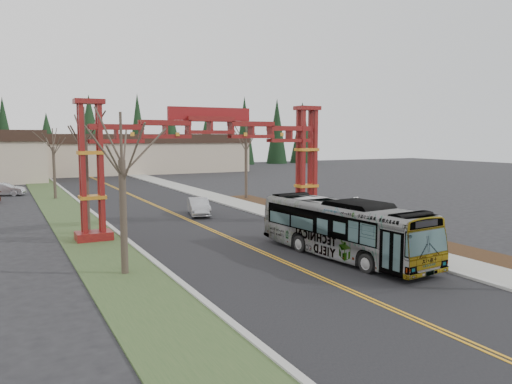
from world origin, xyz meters
TOP-DOWN VIEW (x-y plane):
  - ground at (0.00, 0.00)m, footprint 200.00×200.00m
  - road at (0.00, 25.00)m, footprint 12.00×110.00m
  - lane_line_left at (-0.12, 25.00)m, footprint 0.12×100.00m
  - lane_line_right at (0.12, 25.00)m, footprint 0.12×100.00m
  - curb_right at (6.15, 25.00)m, footprint 0.30×110.00m
  - sidewalk_right at (7.60, 25.00)m, footprint 2.60×110.00m
  - landscape_strip at (10.20, 10.00)m, footprint 2.60×50.00m
  - grass_median at (-8.00, 25.00)m, footprint 4.00×110.00m
  - curb_left at (-6.15, 25.00)m, footprint 0.30×110.00m
  - gateway_arch at (0.00, 18.00)m, footprint 18.20×1.60m
  - retail_building_east at (10.00, 79.95)m, footprint 38.00×20.30m
  - conifer_treeline at (0.25, 92.00)m, footprint 116.10×5.60m
  - transit_bus at (3.37, 7.22)m, footprint 3.80×11.71m
  - silver_sedan at (1.60, 24.63)m, footprint 2.52×4.66m
  - parked_car_far_a at (-12.78, 47.63)m, footprint 4.63×2.83m
  - bare_tree_median_near at (-8.00, 9.26)m, footprint 3.40×3.40m
  - bare_tree_median_mid at (-8.00, 20.26)m, footprint 3.40×3.40m
  - bare_tree_median_far at (-8.00, 41.81)m, footprint 2.97×2.97m
  - bare_tree_right_far at (10.00, 32.69)m, footprint 3.11×3.11m
  - street_sign at (8.95, 13.15)m, footprint 0.53×0.19m
  - barrel_south at (9.32, 15.63)m, footprint 0.54×0.54m
  - barrel_mid at (9.13, 20.48)m, footprint 0.58×0.58m
  - barrel_north at (9.66, 22.19)m, footprint 0.48×0.48m

SIDE VIEW (x-z plane):
  - ground at x=0.00m, z-range 0.00..0.00m
  - road at x=0.00m, z-range 0.00..0.02m
  - lane_line_left at x=-0.12m, z-range 0.02..0.03m
  - lane_line_right at x=0.12m, z-range 0.02..0.03m
  - grass_median at x=-8.00m, z-range 0.00..0.08m
  - landscape_strip at x=10.20m, z-range 0.00..0.12m
  - curb_right at x=6.15m, z-range 0.00..0.15m
  - curb_left at x=-6.15m, z-range 0.00..0.15m
  - sidewalk_right at x=7.60m, z-range 0.01..0.15m
  - barrel_north at x=9.66m, z-range 0.00..0.89m
  - barrel_south at x=9.32m, z-range 0.00..1.00m
  - barrel_mid at x=9.13m, z-range 0.00..1.07m
  - parked_car_far_a at x=-12.78m, z-range 0.00..1.44m
  - silver_sedan at x=1.60m, z-range 0.00..1.46m
  - transit_bus at x=3.37m, z-range 0.00..3.20m
  - street_sign at x=8.95m, z-range 0.52..2.89m
  - retail_building_east at x=10.00m, z-range 0.01..7.01m
  - bare_tree_median_far at x=-8.00m, z-range 1.72..9.18m
  - bare_tree_median_near at x=-8.00m, z-range 1.60..9.34m
  - gateway_arch at x=0.00m, z-range 1.53..10.43m
  - bare_tree_right_far at x=10.00m, z-range 1.94..10.02m
  - bare_tree_median_mid at x=-8.00m, z-range 1.99..10.54m
  - conifer_treeline at x=0.25m, z-range -0.01..12.99m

